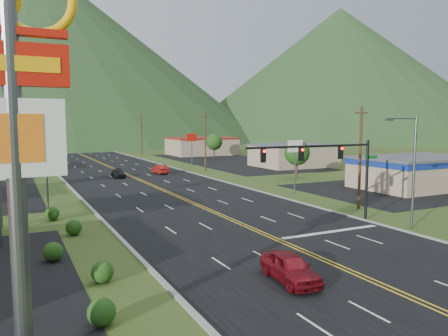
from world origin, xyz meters
name	(u,v)px	position (x,y,z in m)	size (l,w,h in m)	color
ground	(415,300)	(0.00, 0.00, 0.00)	(500.00, 500.00, 0.00)	#2C3D15
road	(415,300)	(0.00, 0.00, 0.00)	(20.00, 460.00, 0.04)	black
pylon_sign	(12,98)	(-17.00, 2.00, 9.30)	(4.32, 0.60, 14.00)	#59595E
traffic_signal	(331,161)	(6.48, 14.00, 5.33)	(13.10, 0.43, 7.00)	black
streetlight_east	(411,165)	(11.18, 10.00, 5.18)	(3.28, 0.25, 9.00)	#59595E
streetlight_west	(42,141)	(-11.68, 70.00, 5.18)	(3.28, 0.25, 9.00)	#59595E
building_east_near	(417,171)	(30.00, 25.00, 2.27)	(15.40, 10.40, 4.10)	tan
building_east_mid	(293,155)	(32.00, 55.00, 2.16)	(14.40, 11.40, 4.30)	tan
building_east_far	(202,146)	(28.00, 90.00, 2.26)	(16.40, 12.40, 4.50)	tan
pole_sign_west_a	(46,159)	(-14.00, 30.00, 5.05)	(2.00, 0.18, 6.40)	#59595E
pole_sign_west_b	(33,147)	(-14.00, 52.00, 5.05)	(2.00, 0.18, 6.40)	#59595E
pole_sign_east_a	(295,152)	(13.00, 28.00, 5.05)	(2.00, 0.18, 6.40)	#59595E
pole_sign_east_b	(192,141)	(13.00, 60.00, 5.05)	(2.00, 0.18, 6.40)	#59595E
tree_east_a	(297,153)	(22.00, 40.00, 3.89)	(3.84, 3.84, 5.82)	#382314
tree_east_b	(214,142)	(26.00, 78.00, 3.89)	(3.84, 3.84, 5.82)	#382314
utility_pole_a	(360,157)	(13.50, 18.00, 5.13)	(1.60, 0.28, 10.00)	#382314
utility_pole_b	(205,142)	(13.50, 55.00, 5.13)	(1.60, 0.28, 10.00)	#382314
utility_pole_c	(141,135)	(13.50, 95.00, 5.13)	(1.60, 0.28, 10.00)	#382314
utility_pole_d	(109,132)	(13.50, 135.00, 5.13)	(1.60, 0.28, 10.00)	#382314
mountain_n	(42,52)	(0.00, 220.00, 42.50)	(220.00, 220.00, 85.00)	#243C1B
mountain_ne	(339,73)	(147.84, 176.19, 35.00)	(180.00, 180.00, 70.00)	#243C1B
car_red_near	(290,268)	(-3.99, 4.68, 0.76)	(1.80, 4.48, 1.53)	maroon
car_dark_mid	(118,174)	(-2.18, 52.70, 0.61)	(1.71, 4.21, 1.22)	black
car_red_far	(160,170)	(5.13, 54.55, 0.73)	(1.54, 4.40, 1.45)	#9D1611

